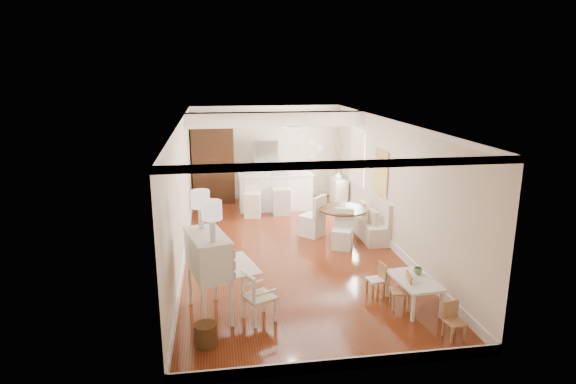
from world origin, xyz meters
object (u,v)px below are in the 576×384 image
object	(u,v)px
kids_table	(414,293)
slip_chair_far	(312,215)
kids_chair_b	(376,279)
breakfast_counter	(276,192)
sideboard	(339,191)
gustavian_armchair	(259,296)
dining_table	(343,224)
fridge	(278,170)
secretary_bureau	(209,275)
wicker_basket	(206,335)
kids_chair_a	(400,291)
bar_stool_left	(253,198)
slip_chair_near	(343,230)
bar_stool_right	(281,194)
kids_chair_c	(454,321)
pantry_cabinet	(213,164)

from	to	relation	value
kids_table	slip_chair_far	bearing A→B (deg)	104.33
kids_chair_b	breakfast_counter	bearing A→B (deg)	-178.38
sideboard	gustavian_armchair	bearing A→B (deg)	-114.68
dining_table	fridge	xyz separation A→B (m)	(-1.02, 3.75, 0.53)
slip_chair_far	sideboard	distance (m)	2.91
slip_chair_far	secretary_bureau	bearing A→B (deg)	10.79
wicker_basket	kids_chair_a	size ratio (longest dim) A/B	0.51
gustavian_armchair	bar_stool_left	world-z (taller)	bar_stool_left
dining_table	bar_stool_left	size ratio (longest dim) A/B	1.04
secretary_bureau	bar_stool_left	size ratio (longest dim) A/B	1.29
dining_table	slip_chair_far	xyz separation A→B (m)	(-0.65, 0.39, 0.12)
slip_chair_near	slip_chair_far	world-z (taller)	slip_chair_far
kids_chair_b	slip_chair_near	xyz separation A→B (m)	(0.01, 2.29, 0.14)
bar_stool_right	kids_chair_b	bearing A→B (deg)	-78.01
kids_chair_a	sideboard	xyz separation A→B (m)	(0.62, 6.36, 0.06)
kids_chair_b	slip_chair_near	world-z (taller)	slip_chair_near
bar_stool_right	slip_chair_near	bearing A→B (deg)	-69.46
kids_chair_b	slip_chair_near	distance (m)	2.29
kids_table	dining_table	distance (m)	3.38
kids_chair_a	bar_stool_right	world-z (taller)	bar_stool_right
wicker_basket	kids_chair_c	distance (m)	3.61
fridge	slip_chair_near	bearing A→B (deg)	-78.61
dining_table	slip_chair_far	size ratio (longest dim) A/B	1.10
kids_chair_a	breakfast_counter	bearing A→B (deg)	-159.13
wicker_basket	fridge	bearing A→B (deg)	75.12
dining_table	bar_stool_left	world-z (taller)	bar_stool_left
gustavian_armchair	wicker_basket	xyz separation A→B (m)	(-0.83, -0.60, -0.25)
bar_stool_left	sideboard	world-z (taller)	bar_stool_left
kids_chair_a	breakfast_counter	size ratio (longest dim) A/B	0.31
slip_chair_near	breakfast_counter	distance (m)	3.42
kids_chair_a	bar_stool_left	bearing A→B (deg)	-151.18
fridge	sideboard	world-z (taller)	fridge
kids_chair_c	breakfast_counter	world-z (taller)	breakfast_counter
kids_chair_a	pantry_cabinet	world-z (taller)	pantry_cabinet
dining_table	kids_table	bearing A→B (deg)	-84.80
wicker_basket	bar_stool_right	xyz separation A→B (m)	(1.95, 6.23, 0.41)
kids_table	kids_chair_c	xyz separation A→B (m)	(0.19, -1.02, 0.03)
bar_stool_left	bar_stool_right	distance (m)	0.80
kids_table	fridge	size ratio (longest dim) A/B	0.55
gustavian_armchair	slip_chair_far	distance (m)	4.12
secretary_bureau	pantry_cabinet	size ratio (longest dim) A/B	0.59
kids_chair_b	pantry_cabinet	distance (m)	7.22
sideboard	dining_table	bearing A→B (deg)	-102.79
pantry_cabinet	kids_chair_b	bearing A→B (deg)	-67.40
slip_chair_far	bar_stool_left	bearing A→B (deg)	-98.50
breakfast_counter	slip_chair_far	bearing A→B (deg)	-76.11
kids_table	sideboard	xyz separation A→B (m)	(0.37, 6.34, 0.13)
gustavian_armchair	dining_table	xyz separation A→B (m)	(2.26, 3.41, -0.03)
gustavian_armchair	sideboard	distance (m)	7.02
slip_chair_far	fridge	distance (m)	3.40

